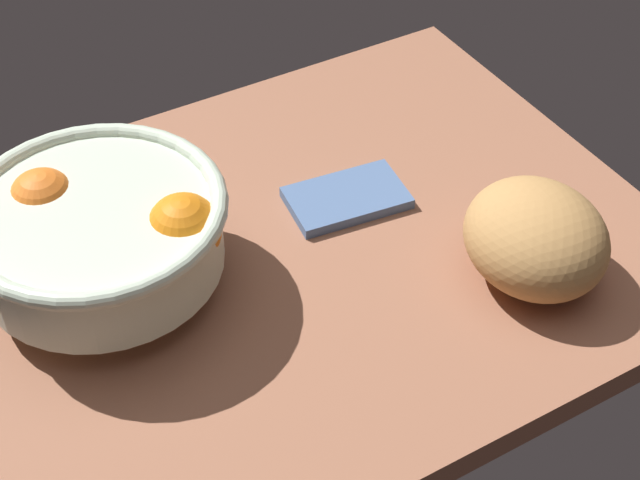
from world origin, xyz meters
The scene contains 4 objects.
ground_plane centered at (0.00, 0.00, -1.50)cm, with size 66.93×53.95×3.00cm, color #986046.
fruit_bowl centered at (18.27, -4.57, 6.73)cm, with size 23.39×23.39×10.99cm.
bread_loaf centered at (-16.12, 13.57, 4.56)cm, with size 14.15×12.73×9.11cm, color tan.
napkin_folded centered at (-6.53, -3.55, 0.57)cm, with size 11.81×7.11×1.14cm, color #4F6B9A.
Camera 1 is at (32.13, 58.50, 64.31)cm, focal length 53.94 mm.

